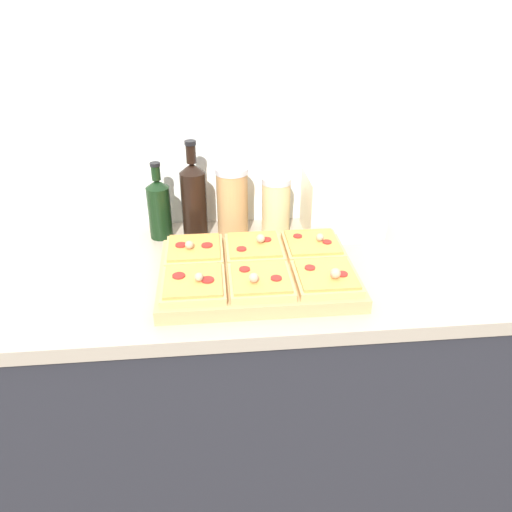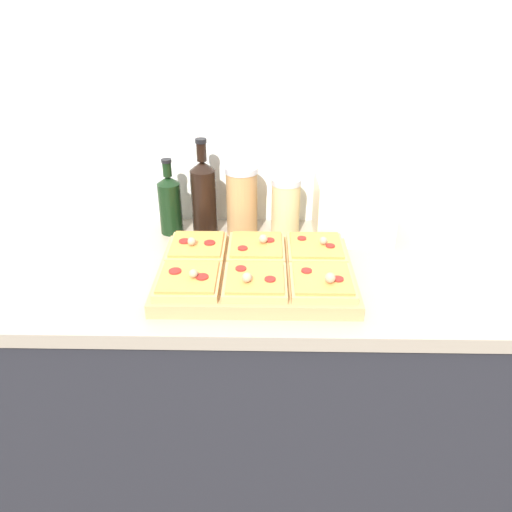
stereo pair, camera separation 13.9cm
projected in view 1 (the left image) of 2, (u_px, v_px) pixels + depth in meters
The scene contains 14 objects.
wall_back at pixel (244, 113), 1.59m from camera, with size 6.00×0.06×2.50m.
kitchen_counter at pixel (255, 380), 1.67m from camera, with size 2.63×0.67×0.89m.
cutting_board at pixel (257, 273), 1.38m from camera, with size 0.54×0.39×0.04m, color tan.
pizza_slice_back_left at pixel (194, 250), 1.43m from camera, with size 0.16×0.17×0.05m.
pizza_slice_back_center at pixel (254, 248), 1.45m from camera, with size 0.16×0.17×0.05m.
pizza_slice_back_right at pixel (313, 245), 1.46m from camera, with size 0.16×0.17×0.05m.
pizza_slice_front_left at pixel (194, 284), 1.27m from camera, with size 0.16×0.17×0.05m.
pizza_slice_front_center at pixel (260, 281), 1.29m from camera, with size 0.16×0.17×0.05m.
pizza_slice_front_right at pixel (326, 277), 1.30m from camera, with size 0.16×0.17×0.06m.
olive_oil_bottle at pixel (159, 207), 1.58m from camera, with size 0.07×0.07×0.25m.
wine_bottle at pixel (194, 198), 1.57m from camera, with size 0.08×0.08×0.31m.
grain_jar_tall at pixel (232, 201), 1.59m from camera, with size 0.10×0.10×0.23m.
grain_jar_short at pixel (276, 205), 1.61m from camera, with size 0.10×0.10×0.19m.
toaster_oven at pixel (343, 204), 1.61m from camera, with size 0.27×0.19×0.20m.
Camera 1 is at (-0.12, -0.94, 1.61)m, focal length 35.00 mm.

